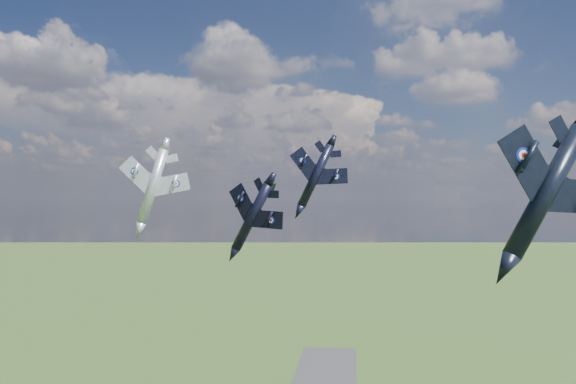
% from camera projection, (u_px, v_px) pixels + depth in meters
% --- Properties ---
extents(jet_lead_navy, '(14.34, 16.48, 7.50)m').
position_uv_depth(jet_lead_navy, '(252.00, 217.00, 74.13)').
color(jet_lead_navy, black).
extents(jet_right_navy, '(15.55, 18.65, 8.76)m').
position_uv_depth(jet_right_navy, '(547.00, 192.00, 44.10)').
color(jet_right_navy, black).
extents(jet_high_navy, '(10.88, 14.16, 6.67)m').
position_uv_depth(jet_high_navy, '(316.00, 176.00, 81.40)').
color(jet_high_navy, black).
extents(jet_left_silver, '(14.81, 17.63, 6.19)m').
position_uv_depth(jet_left_silver, '(153.00, 186.00, 81.28)').
color(jet_left_silver, '#A6A9B1').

